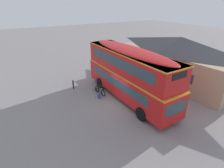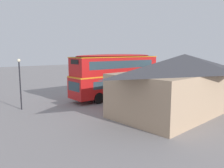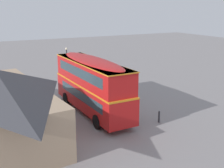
# 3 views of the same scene
# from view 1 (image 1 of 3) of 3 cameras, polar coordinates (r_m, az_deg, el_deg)

# --- Properties ---
(ground_plane) EXTENTS (120.00, 120.00, 0.00)m
(ground_plane) POSITION_cam_1_polar(r_m,az_deg,el_deg) (15.88, 1.67, -6.46)
(ground_plane) COLOR gray
(double_decker_bus) EXTENTS (10.79, 2.72, 4.79)m
(double_decker_bus) POSITION_cam_1_polar(r_m,az_deg,el_deg) (15.75, 5.52, 3.89)
(double_decker_bus) COLOR black
(double_decker_bus) RESTS_ON ground
(touring_bicycle) EXTENTS (1.76, 0.57, 1.06)m
(touring_bicycle) POSITION_cam_1_polar(r_m,az_deg,el_deg) (17.41, -4.05, -2.11)
(touring_bicycle) COLOR black
(touring_bicycle) RESTS_ON ground
(backpack_on_ground) EXTENTS (0.39, 0.35, 0.57)m
(backpack_on_ground) POSITION_cam_1_polar(r_m,az_deg,el_deg) (16.69, -4.15, -3.69)
(backpack_on_ground) COLOR #2D4C7A
(backpack_on_ground) RESTS_ON ground
(water_bottle_red_squeeze) EXTENTS (0.07, 0.07, 0.22)m
(water_bottle_red_squeeze) POSITION_cam_1_polar(r_m,az_deg,el_deg) (18.27, -6.28, -1.78)
(water_bottle_red_squeeze) COLOR #D84C33
(water_bottle_red_squeeze) RESTS_ON ground
(water_bottle_green_metal) EXTENTS (0.08, 0.08, 0.24)m
(water_bottle_green_metal) POSITION_cam_1_polar(r_m,az_deg,el_deg) (16.74, -5.51, -4.37)
(water_bottle_green_metal) COLOR green
(water_bottle_green_metal) RESTS_ON ground
(pub_building) EXTENTS (13.86, 7.10, 4.85)m
(pub_building) POSITION_cam_1_polar(r_m,az_deg,el_deg) (21.70, 20.84, 7.82)
(pub_building) COLOR tan
(pub_building) RESTS_ON ground
(kerb_bollard) EXTENTS (0.16, 0.16, 0.97)m
(kerb_bollard) POSITION_cam_1_polar(r_m,az_deg,el_deg) (18.81, -12.46, -0.09)
(kerb_bollard) COLOR #333338
(kerb_bollard) RESTS_ON ground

